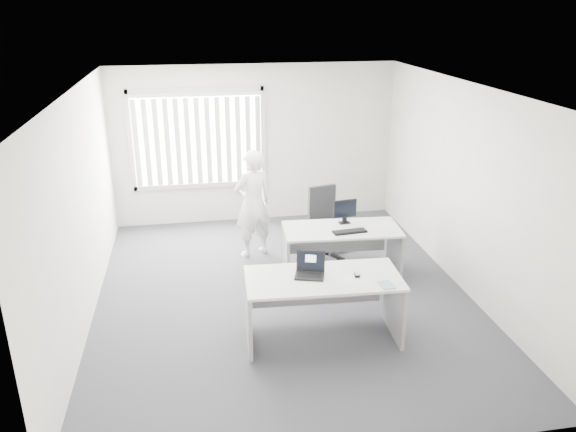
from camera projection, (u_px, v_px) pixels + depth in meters
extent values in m
plane|color=#424147|center=(284.00, 295.00, 7.70)|extent=(6.00, 6.00, 0.00)
cube|color=beige|center=(255.00, 145.00, 9.96)|extent=(5.00, 0.02, 2.80)
cube|color=beige|center=(346.00, 321.00, 4.44)|extent=(5.00, 0.02, 2.80)
cube|color=beige|center=(80.00, 211.00, 6.80)|extent=(0.02, 6.00, 2.80)
cube|color=beige|center=(465.00, 189.00, 7.61)|extent=(0.02, 6.00, 2.80)
cube|color=white|center=(283.00, 89.00, 6.70)|extent=(5.00, 6.00, 0.02)
cube|color=#B8B8B3|center=(198.00, 139.00, 9.71)|extent=(2.32, 0.06, 1.76)
cube|color=silver|center=(323.00, 278.00, 6.44)|extent=(1.83, 0.93, 0.03)
cube|color=#9D9DA0|center=(248.00, 314.00, 6.48)|extent=(0.08, 0.77, 0.78)
cube|color=#9D9DA0|center=(394.00, 305.00, 6.69)|extent=(0.08, 0.77, 0.78)
cube|color=silver|center=(342.00, 229.00, 7.99)|extent=(1.70, 0.88, 0.03)
cube|color=#9D9DA0|center=(286.00, 256.00, 8.04)|extent=(0.09, 0.71, 0.72)
cube|color=#9D9DA0|center=(395.00, 251.00, 8.21)|extent=(0.09, 0.71, 0.72)
cylinder|color=black|center=(327.00, 252.00, 8.94)|extent=(0.73, 0.73, 0.08)
cylinder|color=black|center=(327.00, 241.00, 8.87)|extent=(0.07, 0.07, 0.47)
cube|color=black|center=(327.00, 227.00, 8.79)|extent=(0.56, 0.56, 0.07)
cube|color=black|center=(322.00, 203.00, 8.86)|extent=(0.46, 0.16, 0.57)
imported|color=white|center=(253.00, 204.00, 8.66)|extent=(0.73, 0.62, 1.71)
cube|color=silver|center=(356.00, 279.00, 6.38)|extent=(0.30, 0.22, 0.00)
cube|color=silver|center=(387.00, 285.00, 6.25)|extent=(0.16, 0.21, 0.01)
cube|color=black|center=(350.00, 232.00, 7.84)|extent=(0.49, 0.20, 0.02)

